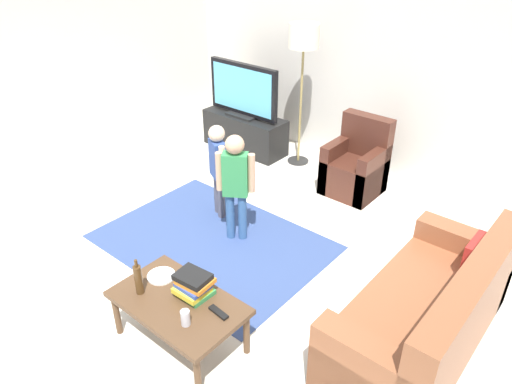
% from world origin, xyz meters
% --- Properties ---
extents(ground, '(7.80, 7.80, 0.00)m').
position_xyz_m(ground, '(0.00, 0.00, 0.00)').
color(ground, beige).
extents(wall_back, '(6.00, 0.12, 2.70)m').
position_xyz_m(wall_back, '(0.00, 3.00, 1.35)').
color(wall_back, silver).
rests_on(wall_back, ground).
extents(wall_left, '(0.12, 6.00, 2.70)m').
position_xyz_m(wall_left, '(-3.00, 0.00, 1.35)').
color(wall_left, silver).
rests_on(wall_left, ground).
extents(area_rug, '(2.20, 1.60, 0.01)m').
position_xyz_m(area_rug, '(-0.41, 0.41, 0.00)').
color(area_rug, '#33477A').
rests_on(area_rug, ground).
extents(tv_stand, '(1.20, 0.44, 0.50)m').
position_xyz_m(tv_stand, '(-1.63, 2.30, 0.24)').
color(tv_stand, black).
rests_on(tv_stand, ground).
extents(tv, '(1.10, 0.28, 0.71)m').
position_xyz_m(tv, '(-1.63, 2.28, 0.85)').
color(tv, black).
rests_on(tv, tv_stand).
extents(couch, '(0.80, 1.80, 0.86)m').
position_xyz_m(couch, '(1.79, 0.50, 0.29)').
color(couch, brown).
rests_on(couch, ground).
extents(armchair, '(0.60, 0.60, 0.90)m').
position_xyz_m(armchair, '(0.14, 2.26, 0.30)').
color(armchair, '#472319').
rests_on(armchair, ground).
extents(floor_lamp, '(0.36, 0.36, 1.78)m').
position_xyz_m(floor_lamp, '(-0.82, 2.45, 1.54)').
color(floor_lamp, '#262626').
rests_on(floor_lamp, ground).
extents(child_near_tv, '(0.32, 0.21, 1.05)m').
position_xyz_m(child_near_tv, '(-0.72, 0.83, 0.63)').
color(child_near_tv, '#4C4C59').
rests_on(child_near_tv, ground).
extents(child_center, '(0.33, 0.25, 1.13)m').
position_xyz_m(child_center, '(-0.28, 0.63, 0.68)').
color(child_center, '#33598C').
rests_on(child_center, ground).
extents(coffee_table, '(1.00, 0.60, 0.42)m').
position_xyz_m(coffee_table, '(0.33, -0.69, 0.37)').
color(coffee_table, '#513823').
rests_on(coffee_table, ground).
extents(book_stack, '(0.28, 0.25, 0.19)m').
position_xyz_m(book_stack, '(0.38, -0.56, 0.51)').
color(book_stack, '#388C4C').
rests_on(book_stack, coffee_table).
extents(bottle, '(0.06, 0.06, 0.30)m').
position_xyz_m(bottle, '(0.05, -0.81, 0.55)').
color(bottle, '#4C3319').
rests_on(bottle, coffee_table).
extents(tv_remote, '(0.17, 0.06, 0.02)m').
position_xyz_m(tv_remote, '(0.65, -0.59, 0.43)').
color(tv_remote, black).
rests_on(tv_remote, coffee_table).
extents(soda_can, '(0.07, 0.07, 0.12)m').
position_xyz_m(soda_can, '(0.55, -0.81, 0.48)').
color(soda_can, silver).
rests_on(soda_can, coffee_table).
extents(plate, '(0.22, 0.22, 0.02)m').
position_xyz_m(plate, '(0.03, -0.59, 0.43)').
color(plate, white).
rests_on(plate, coffee_table).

